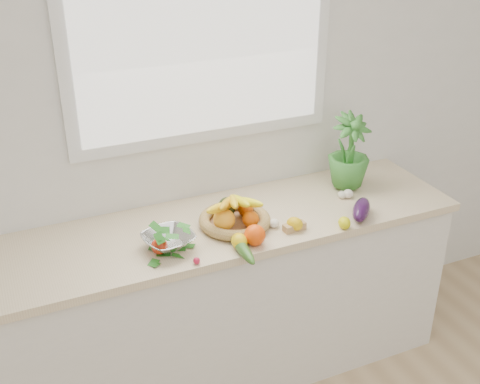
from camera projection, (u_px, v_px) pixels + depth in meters
name	position (u px, v px, depth m)	size (l,w,h in m)	color
back_wall	(203.00, 110.00, 2.87)	(4.50, 0.02, 2.70)	white
counter_cabinet	(229.00, 301.00, 3.04)	(2.20, 0.58, 0.86)	silver
countertop	(229.00, 224.00, 2.83)	(2.24, 0.62, 0.04)	beige
window_frame	(202.00, 26.00, 2.67)	(1.30, 0.03, 1.10)	white
window_pane	(203.00, 26.00, 2.66)	(1.18, 0.01, 0.98)	white
orange_loose	(255.00, 235.00, 2.62)	(0.09, 0.09, 0.09)	#FC4B07
lemon_a	(239.00, 241.00, 2.59)	(0.07, 0.09, 0.07)	yellow
lemon_b	(344.00, 223.00, 2.75)	(0.06, 0.07, 0.06)	#CECE0B
lemon_c	(295.00, 224.00, 2.73)	(0.06, 0.08, 0.06)	gold
apple	(160.00, 246.00, 2.56)	(0.07, 0.07, 0.07)	red
ginger	(294.00, 227.00, 2.74)	(0.11, 0.04, 0.03)	tan
garlic_a	(348.00, 194.00, 3.02)	(0.05, 0.05, 0.04)	white
garlic_b	(342.00, 195.00, 3.02)	(0.05, 0.05, 0.04)	beige
garlic_c	(274.00, 223.00, 2.76)	(0.05, 0.05, 0.04)	white
eggplant	(361.00, 210.00, 2.83)	(0.08, 0.21, 0.08)	#290E33
cucumber	(242.00, 248.00, 2.56)	(0.05, 0.27, 0.05)	#215318
radish	(197.00, 261.00, 2.49)	(0.03, 0.03, 0.03)	#C01839
potted_herb	(349.00, 151.00, 3.05)	(0.21, 0.21, 0.38)	#37812E
fruit_basket	(234.00, 216.00, 2.76)	(0.42, 0.42, 0.18)	#AD7B4D
colander_with_spinach	(168.00, 237.00, 2.58)	(0.26, 0.26, 0.12)	white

